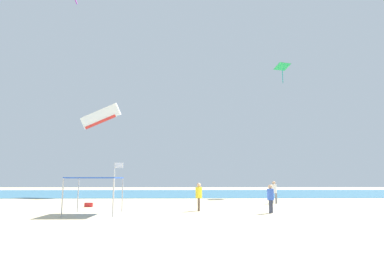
{
  "coord_description": "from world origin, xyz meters",
  "views": [
    {
      "loc": [
        -2.55,
        -20.27,
        2.12
      ],
      "look_at": [
        -1.98,
        6.51,
        6.0
      ],
      "focal_mm": 30.11,
      "sensor_mm": 36.0,
      "label": 1
    }
  ],
  "objects_px": {
    "person_near_tent": "(271,196)",
    "person_leftmost": "(199,194)",
    "cooler_box": "(89,205)",
    "kite_diamond_green": "(282,67)",
    "canopy_tent": "(95,179)",
    "person_central": "(274,190)",
    "banner_flag": "(115,181)",
    "kite_parafoil_white": "(101,117)"
  },
  "relations": [
    {
      "from": "person_near_tent",
      "to": "cooler_box",
      "type": "xyz_separation_m",
      "value": [
        -12.38,
        4.56,
        -0.84
      ]
    },
    {
      "from": "person_near_tent",
      "to": "kite_parafoil_white",
      "type": "relative_size",
      "value": 0.33
    },
    {
      "from": "banner_flag",
      "to": "cooler_box",
      "type": "bearing_deg",
      "value": 134.91
    },
    {
      "from": "kite_parafoil_white",
      "to": "canopy_tent",
      "type": "bearing_deg",
      "value": 117.46
    },
    {
      "from": "cooler_box",
      "to": "kite_parafoil_white",
      "type": "height_order",
      "value": "kite_parafoil_white"
    },
    {
      "from": "cooler_box",
      "to": "kite_diamond_green",
      "type": "xyz_separation_m",
      "value": [
        19.76,
        15.48,
        16.22
      ]
    },
    {
      "from": "kite_diamond_green",
      "to": "canopy_tent",
      "type": "bearing_deg",
      "value": 33.63
    },
    {
      "from": "canopy_tent",
      "to": "kite_diamond_green",
      "type": "relative_size",
      "value": 1.15
    },
    {
      "from": "person_central",
      "to": "cooler_box",
      "type": "relative_size",
      "value": 3.25
    },
    {
      "from": "person_leftmost",
      "to": "cooler_box",
      "type": "relative_size",
      "value": 3.15
    },
    {
      "from": "person_leftmost",
      "to": "banner_flag",
      "type": "relative_size",
      "value": 0.57
    },
    {
      "from": "canopy_tent",
      "to": "cooler_box",
      "type": "bearing_deg",
      "value": 109.47
    },
    {
      "from": "person_near_tent",
      "to": "banner_flag",
      "type": "relative_size",
      "value": 0.55
    },
    {
      "from": "person_near_tent",
      "to": "kite_parafoil_white",
      "type": "height_order",
      "value": "kite_parafoil_white"
    },
    {
      "from": "cooler_box",
      "to": "kite_diamond_green",
      "type": "height_order",
      "value": "kite_diamond_green"
    },
    {
      "from": "person_central",
      "to": "cooler_box",
      "type": "bearing_deg",
      "value": -131.38
    },
    {
      "from": "cooler_box",
      "to": "kite_diamond_green",
      "type": "distance_m",
      "value": 29.89
    },
    {
      "from": "person_near_tent",
      "to": "person_leftmost",
      "type": "relative_size",
      "value": 0.96
    },
    {
      "from": "kite_diamond_green",
      "to": "kite_parafoil_white",
      "type": "distance_m",
      "value": 24.02
    },
    {
      "from": "canopy_tent",
      "to": "cooler_box",
      "type": "distance_m",
      "value": 5.62
    },
    {
      "from": "person_central",
      "to": "cooler_box",
      "type": "xyz_separation_m",
      "value": [
        -14.66,
        -2.94,
        -0.92
      ]
    },
    {
      "from": "person_near_tent",
      "to": "banner_flag",
      "type": "bearing_deg",
      "value": -70.06
    },
    {
      "from": "person_near_tent",
      "to": "canopy_tent",
      "type": "bearing_deg",
      "value": -55.63
    },
    {
      "from": "cooler_box",
      "to": "banner_flag",
      "type": "bearing_deg",
      "value": -45.09
    },
    {
      "from": "person_central",
      "to": "kite_diamond_green",
      "type": "xyz_separation_m",
      "value": [
        5.1,
        12.54,
        15.31
      ]
    },
    {
      "from": "canopy_tent",
      "to": "kite_parafoil_white",
      "type": "xyz_separation_m",
      "value": [
        -5.0,
        19.35,
        7.51
      ]
    },
    {
      "from": "person_leftmost",
      "to": "kite_diamond_green",
      "type": "bearing_deg",
      "value": 150.95
    },
    {
      "from": "kite_diamond_green",
      "to": "kite_parafoil_white",
      "type": "bearing_deg",
      "value": -12.25
    },
    {
      "from": "person_central",
      "to": "banner_flag",
      "type": "relative_size",
      "value": 0.59
    },
    {
      "from": "person_near_tent",
      "to": "cooler_box",
      "type": "distance_m",
      "value": 13.22
    },
    {
      "from": "person_leftmost",
      "to": "person_central",
      "type": "relative_size",
      "value": 0.97
    },
    {
      "from": "person_leftmost",
      "to": "banner_flag",
      "type": "height_order",
      "value": "banner_flag"
    },
    {
      "from": "banner_flag",
      "to": "cooler_box",
      "type": "relative_size",
      "value": 5.52
    },
    {
      "from": "person_leftmost",
      "to": "kite_diamond_green",
      "type": "relative_size",
      "value": 0.73
    },
    {
      "from": "banner_flag",
      "to": "kite_parafoil_white",
      "type": "height_order",
      "value": "kite_parafoil_white"
    },
    {
      "from": "canopy_tent",
      "to": "person_central",
      "type": "bearing_deg",
      "value": 31.63
    },
    {
      "from": "person_leftmost",
      "to": "kite_parafoil_white",
      "type": "relative_size",
      "value": 0.35
    },
    {
      "from": "banner_flag",
      "to": "person_near_tent",
      "type": "bearing_deg",
      "value": -12.07
    },
    {
      "from": "canopy_tent",
      "to": "cooler_box",
      "type": "height_order",
      "value": "canopy_tent"
    },
    {
      "from": "kite_diamond_green",
      "to": "person_near_tent",
      "type": "bearing_deg",
      "value": 54.7
    },
    {
      "from": "person_central",
      "to": "banner_flag",
      "type": "height_order",
      "value": "banner_flag"
    },
    {
      "from": "person_near_tent",
      "to": "person_leftmost",
      "type": "xyz_separation_m",
      "value": [
        -4.34,
        1.46,
        0.05
      ]
    }
  ]
}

